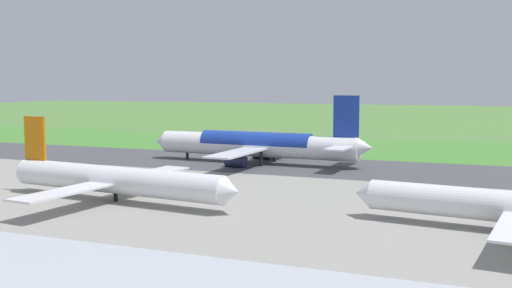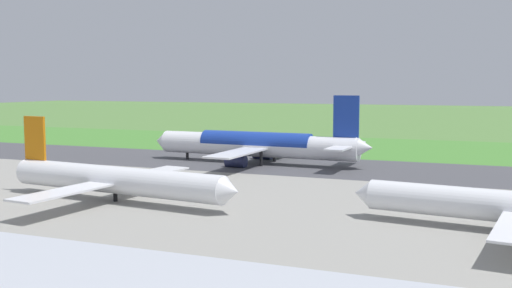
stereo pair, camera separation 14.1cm
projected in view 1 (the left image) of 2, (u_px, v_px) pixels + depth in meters
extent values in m
plane|color=#547F3D|center=(279.00, 165.00, 132.69)|extent=(800.00, 800.00, 0.00)
cube|color=#47474C|center=(279.00, 165.00, 132.68)|extent=(600.00, 30.99, 0.06)
cube|color=gray|center=(164.00, 209.00, 85.42)|extent=(440.00, 110.00, 0.05)
cube|color=#478534|center=(319.00, 149.00, 163.53)|extent=(600.00, 80.00, 0.04)
cylinder|color=white|center=(256.00, 145.00, 134.34)|extent=(48.16, 7.03, 5.20)
cone|color=white|center=(162.00, 141.00, 144.56)|extent=(3.19, 5.05, 4.94)
cone|color=white|center=(364.00, 147.00, 124.17)|extent=(3.67, 4.55, 4.42)
cube|color=#19389E|center=(346.00, 116.00, 125.15)|extent=(5.62, 0.71, 9.00)
cube|color=white|center=(339.00, 148.00, 120.78)|extent=(4.34, 9.15, 0.36)
cube|color=white|center=(352.00, 143.00, 130.80)|extent=(4.34, 9.15, 0.36)
cube|color=white|center=(239.00, 152.00, 123.97)|extent=(6.84, 22.21, 0.35)
cube|color=white|center=(278.00, 143.00, 143.99)|extent=(6.84, 22.21, 0.35)
cylinder|color=#23284C|center=(236.00, 161.00, 128.41)|extent=(4.60, 2.97, 2.80)
cylinder|color=#23284C|center=(263.00, 154.00, 142.06)|extent=(4.60, 2.97, 2.80)
cylinder|color=black|center=(187.00, 152.00, 141.91)|extent=(0.70, 0.70, 3.42)
cylinder|color=black|center=(261.00, 159.00, 129.75)|extent=(0.70, 0.70, 3.42)
cylinder|color=black|center=(275.00, 155.00, 137.03)|extent=(0.70, 0.70, 3.42)
cylinder|color=#19389E|center=(256.00, 143.00, 134.29)|extent=(26.58, 6.23, 5.23)
cone|color=white|center=(363.00, 193.00, 80.51)|extent=(2.77, 4.07, 3.81)
cylinder|color=white|center=(115.00, 180.00, 90.64)|extent=(39.30, 8.33, 4.23)
cone|color=white|center=(231.00, 191.00, 81.06)|extent=(2.85, 4.26, 4.02)
cone|color=white|center=(22.00, 168.00, 100.05)|extent=(3.21, 3.88, 3.60)
cube|color=orange|center=(35.00, 138.00, 97.98)|extent=(4.58, 0.89, 7.33)
cube|color=white|center=(147.00, 174.00, 98.93)|extent=(6.75, 18.32, 0.28)
cube|color=white|center=(68.00, 191.00, 83.15)|extent=(6.75, 18.32, 0.28)
cylinder|color=black|center=(116.00, 197.00, 90.92)|extent=(0.65, 0.65, 1.30)
cube|color=gold|center=(127.00, 176.00, 111.55)|extent=(4.50, 3.80, 0.75)
cube|color=#2D333D|center=(128.00, 173.00, 111.52)|extent=(2.77, 2.63, 0.55)
cylinder|color=black|center=(120.00, 179.00, 110.48)|extent=(0.66, 0.53, 0.64)
cylinder|color=black|center=(120.00, 178.00, 112.14)|extent=(0.66, 0.53, 0.64)
cylinder|color=black|center=(135.00, 179.00, 111.04)|extent=(0.66, 0.53, 0.64)
cylinder|color=black|center=(135.00, 177.00, 112.70)|extent=(0.66, 0.53, 0.64)
cylinder|color=slate|center=(334.00, 146.00, 163.47)|extent=(0.10, 0.10, 2.16)
cube|color=red|center=(335.00, 141.00, 163.35)|extent=(0.60, 0.04, 0.60)
cone|color=orange|center=(307.00, 148.00, 163.83)|extent=(0.40, 0.40, 0.55)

